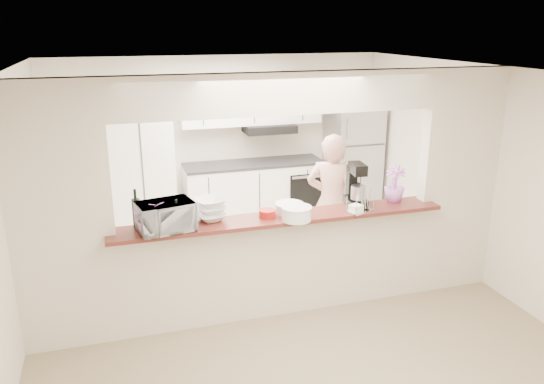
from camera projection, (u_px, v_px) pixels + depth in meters
name	position (u px, v px, depth m)	size (l,w,h in m)	color
floor	(280.00, 311.00, 5.66)	(6.00, 6.00, 0.00)	gray
tile_overlay	(245.00, 253.00, 7.07)	(5.00, 2.90, 0.01)	beige
partition	(281.00, 177.00, 5.21)	(5.00, 0.15, 2.50)	silver
bar_counter	(281.00, 262.00, 5.48)	(3.40, 0.38, 1.09)	silver
kitchen_cabinets	(212.00, 163.00, 7.79)	(3.15, 0.62, 2.25)	white
refrigerator	(352.00, 161.00, 8.39)	(0.75, 0.70, 1.70)	#A8A8AD
flower_left	(149.00, 217.00, 4.78)	(0.30, 0.26, 0.33)	#D370CB
wine_bottle_a	(177.00, 219.00, 4.86)	(0.06, 0.06, 0.31)	black
wine_bottle_b	(136.00, 212.00, 4.96)	(0.08, 0.08, 0.38)	black
toaster_oven	(165.00, 217.00, 4.87)	(0.50, 0.34, 0.28)	#B5B4BA
serving_bowls	(211.00, 210.00, 5.15)	(0.30, 0.30, 0.22)	white
plate_stack_a	(297.00, 213.00, 5.16)	(0.30, 0.30, 0.14)	white
plate_stack_b	(289.00, 208.00, 5.37)	(0.29, 0.29, 0.10)	white
red_bowl	(267.00, 214.00, 5.25)	(0.17, 0.17, 0.08)	maroon
tan_bowl	(284.00, 210.00, 5.38)	(0.14, 0.14, 0.06)	#CCB08F
utensil_caddy	(360.00, 202.00, 5.38)	(0.31, 0.24, 0.25)	silver
stand_mixer	(356.00, 186.00, 5.56)	(0.23, 0.33, 0.46)	black
flower_right	(395.00, 184.00, 5.68)	(0.22, 0.22, 0.39)	#A761B4
person	(331.00, 204.00, 6.38)	(0.62, 0.41, 1.70)	#D49A8A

